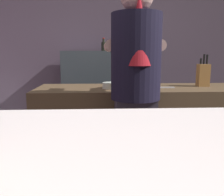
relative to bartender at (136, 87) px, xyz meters
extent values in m
cube|color=#524353|center=(-0.10, 1.87, 0.37)|extent=(5.20, 0.10, 2.70)
cube|color=#4C3A27|center=(0.25, 0.46, -0.52)|extent=(2.10, 0.60, 0.92)
cube|color=#353D43|center=(-0.29, 1.59, -0.35)|extent=(0.89, 0.36, 1.25)
cube|color=#312B37|center=(0.00, 0.01, -0.53)|extent=(0.28, 0.20, 0.89)
cylinder|color=black|center=(0.00, 0.01, 0.20)|extent=(0.34, 0.34, 0.57)
cone|color=maroon|center=(0.00, -0.09, 0.38)|extent=(0.18, 0.18, 0.45)
cylinder|color=#CB9C92|center=(-0.17, 0.16, 0.28)|extent=(0.08, 0.32, 0.08)
cylinder|color=#CB9C92|center=(0.17, 0.17, 0.28)|extent=(0.08, 0.32, 0.08)
cube|color=olive|center=(0.69, 0.50, 0.04)|extent=(0.10, 0.08, 0.20)
cylinder|color=black|center=(0.66, 0.50, 0.16)|extent=(0.02, 0.02, 0.05)
cylinder|color=black|center=(0.69, 0.50, 0.18)|extent=(0.02, 0.02, 0.09)
cylinder|color=black|center=(0.72, 0.50, 0.18)|extent=(0.02, 0.02, 0.09)
cylinder|color=silver|center=(-0.14, 0.40, -0.04)|extent=(0.18, 0.18, 0.05)
cube|color=silver|center=(0.28, 0.41, -0.06)|extent=(0.24, 0.05, 0.01)
cylinder|color=black|center=(-0.19, 1.66, 0.33)|extent=(0.06, 0.06, 0.12)
cylinder|color=black|center=(-0.19, 1.66, 0.41)|extent=(0.03, 0.03, 0.05)
cylinder|color=red|center=(-0.19, 1.66, 0.44)|extent=(0.03, 0.03, 0.01)
cylinder|color=black|center=(0.00, 1.51, 0.35)|extent=(0.07, 0.07, 0.16)
cylinder|color=black|center=(0.00, 1.51, 0.46)|extent=(0.03, 0.03, 0.06)
cylinder|color=red|center=(0.00, 1.51, 0.50)|extent=(0.04, 0.04, 0.01)
camera|label=1|loc=(-0.25, -1.66, 0.22)|focal=39.13mm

